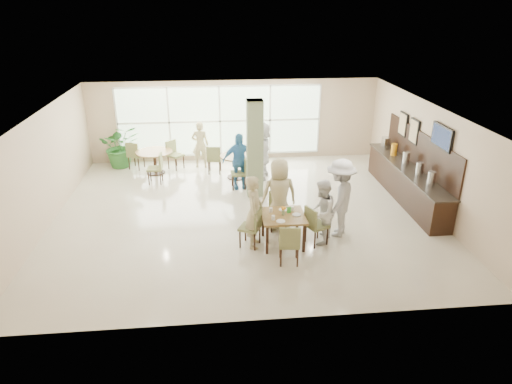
{
  "coord_description": "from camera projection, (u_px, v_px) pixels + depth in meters",
  "views": [
    {
      "loc": [
        -0.78,
        -11.12,
        5.36
      ],
      "look_at": [
        0.2,
        -1.2,
        1.1
      ],
      "focal_mm": 32.0,
      "sensor_mm": 36.0,
      "label": 1
    }
  ],
  "objects": [
    {
      "name": "chairs_main_table",
      "position": [
        283.0,
        226.0,
        10.56
      ],
      "size": [
        2.16,
        2.06,
        0.95
      ],
      "color": "olive",
      "rests_on": "ground"
    },
    {
      "name": "adult_standing",
      "position": [
        200.0,
        145.0,
        15.35
      ],
      "size": [
        0.61,
        0.43,
        1.59
      ],
      "primitive_type": "imported",
      "rotation": [
        0.0,
        0.0,
        3.05
      ],
      "color": "tan",
      "rests_on": "ground"
    },
    {
      "name": "round_table_left",
      "position": [
        154.0,
        156.0,
        14.89
      ],
      "size": [
        1.19,
        1.19,
        0.75
      ],
      "color": "brown",
      "rests_on": "ground"
    },
    {
      "name": "framed_art_a",
      "position": [
        414.0,
        131.0,
        12.98
      ],
      "size": [
        0.05,
        0.55,
        0.7
      ],
      "color": "black",
      "rests_on": "ground"
    },
    {
      "name": "main_table",
      "position": [
        283.0,
        218.0,
        10.52
      ],
      "size": [
        1.0,
        1.0,
        0.75
      ],
      "color": "brown",
      "rests_on": "ground"
    },
    {
      "name": "framed_art_b",
      "position": [
        403.0,
        124.0,
        13.71
      ],
      "size": [
        0.05,
        0.55,
        0.7
      ],
      "color": "black",
      "rests_on": "ground"
    },
    {
      "name": "adult_a",
      "position": [
        239.0,
        161.0,
        13.63
      ],
      "size": [
        1.07,
        0.7,
        1.71
      ],
      "primitive_type": "imported",
      "rotation": [
        0.0,
        0.0,
        0.14
      ],
      "color": "teal",
      "rests_on": "ground"
    },
    {
      "name": "buffet_counter",
      "position": [
        407.0,
        180.0,
        13.02
      ],
      "size": [
        0.64,
        4.7,
        1.95
      ],
      "color": "black",
      "rests_on": "ground"
    },
    {
      "name": "adult_b",
      "position": [
        262.0,
        151.0,
        14.36
      ],
      "size": [
        1.21,
        1.84,
        1.83
      ],
      "primitive_type": "imported",
      "rotation": [
        0.0,
        0.0,
        -1.88
      ],
      "color": "white",
      "rests_on": "ground"
    },
    {
      "name": "chairs_table_left",
      "position": [
        155.0,
        159.0,
        14.94
      ],
      "size": [
        1.95,
        1.94,
        0.95
      ],
      "color": "olive",
      "rests_on": "ground"
    },
    {
      "name": "chairs_table_right",
      "position": [
        237.0,
        163.0,
        14.6
      ],
      "size": [
        1.98,
        1.89,
        0.95
      ],
      "color": "olive",
      "rests_on": "ground"
    },
    {
      "name": "round_table_right",
      "position": [
        236.0,
        161.0,
        14.53
      ],
      "size": [
        1.05,
        1.05,
        0.75
      ],
      "color": "brown",
      "rests_on": "ground"
    },
    {
      "name": "teen_right",
      "position": [
        322.0,
        212.0,
        10.55
      ],
      "size": [
        0.84,
        0.93,
        1.57
      ],
      "primitive_type": "imported",
      "rotation": [
        0.0,
        0.0,
        -1.97
      ],
      "color": "white",
      "rests_on": "ground"
    },
    {
      "name": "ground",
      "position": [
        244.0,
        212.0,
        12.35
      ],
      "size": [
        10.0,
        10.0,
        0.0
      ],
      "primitive_type": "plane",
      "color": "beige",
      "rests_on": "ground"
    },
    {
      "name": "tabletop_clutter",
      "position": [
        283.0,
        212.0,
        10.48
      ],
      "size": [
        0.71,
        0.8,
        0.21
      ],
      "color": "white",
      "rests_on": "main_table"
    },
    {
      "name": "teen_far",
      "position": [
        279.0,
        195.0,
        11.16
      ],
      "size": [
        0.95,
        0.59,
        1.83
      ],
      "primitive_type": "imported",
      "rotation": [
        0.0,
        0.0,
        3.26
      ],
      "color": "tan",
      "rests_on": "ground"
    },
    {
      "name": "teen_left",
      "position": [
        254.0,
        212.0,
        10.37
      ],
      "size": [
        0.53,
        0.7,
        1.73
      ],
      "primitive_type": "imported",
      "rotation": [
        0.0,
        0.0,
        1.37
      ],
      "color": "tan",
      "rests_on": "ground"
    },
    {
      "name": "teen_standing",
      "position": [
        340.0,
        198.0,
        10.85
      ],
      "size": [
        1.25,
        1.43,
        1.92
      ],
      "primitive_type": "imported",
      "rotation": [
        0.0,
        0.0,
        -2.11
      ],
      "color": "#B7B7BA",
      "rests_on": "ground"
    },
    {
      "name": "column",
      "position": [
        255.0,
        149.0,
        12.93
      ],
      "size": [
        0.45,
        0.45,
        2.8
      ],
      "primitive_type": "cube",
      "color": "#6F7E58",
      "rests_on": "ground"
    },
    {
      "name": "wall_tv",
      "position": [
        442.0,
        137.0,
        11.4
      ],
      "size": [
        0.06,
        1.0,
        0.58
      ],
      "color": "black",
      "rests_on": "ground"
    },
    {
      "name": "potted_plant",
      "position": [
        120.0,
        146.0,
        15.44
      ],
      "size": [
        1.58,
        1.58,
        1.46
      ],
      "primitive_type": "imported",
      "rotation": [
        0.0,
        0.0,
        0.23
      ],
      "color": "#2D6F2C",
      "rests_on": "ground"
    },
    {
      "name": "window_bank",
      "position": [
        220.0,
        121.0,
        15.83
      ],
      "size": [
        7.0,
        0.04,
        7.0
      ],
      "color": "silver",
      "rests_on": "ground"
    },
    {
      "name": "room_shell",
      "position": [
        244.0,
        152.0,
        11.68
      ],
      "size": [
        10.0,
        10.0,
        10.0
      ],
      "color": "white",
      "rests_on": "ground"
    }
  ]
}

